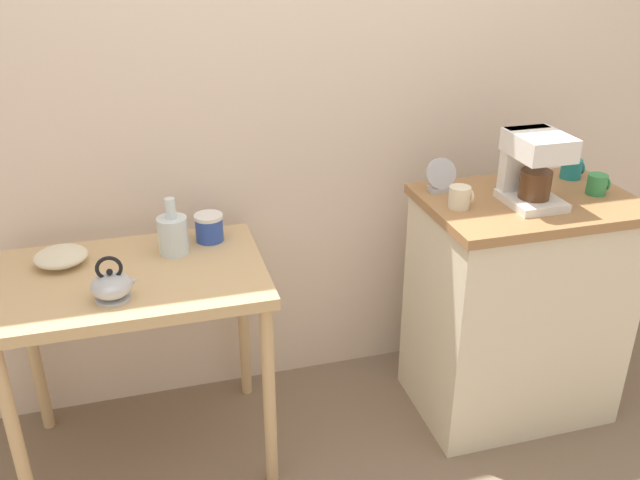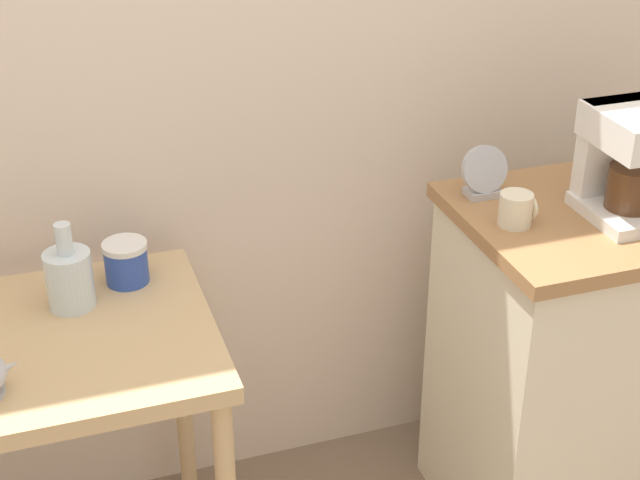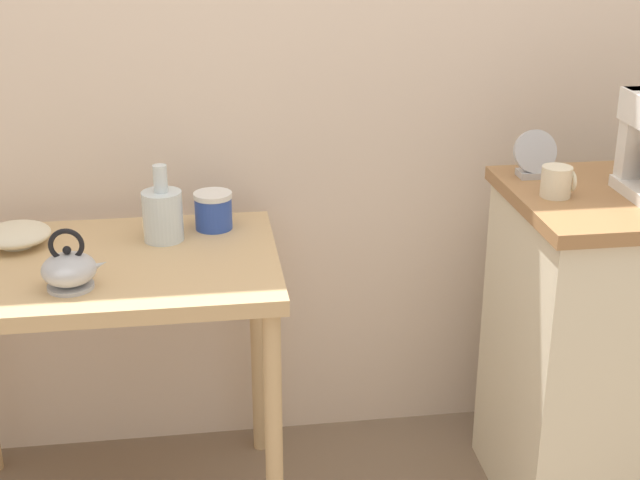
{
  "view_description": "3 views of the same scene",
  "coord_description": "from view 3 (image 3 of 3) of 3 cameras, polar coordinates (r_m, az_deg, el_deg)",
  "views": [
    {
      "loc": [
        -0.62,
        -2.02,
        1.84
      ],
      "look_at": [
        -0.06,
        -0.02,
        0.85
      ],
      "focal_mm": 37.95,
      "sensor_mm": 36.0,
      "label": 1
    },
    {
      "loc": [
        -0.59,
        -1.73,
        1.93
      ],
      "look_at": [
        -0.0,
        0.02,
        0.93
      ],
      "focal_mm": 53.77,
      "sensor_mm": 36.0,
      "label": 2
    },
    {
      "loc": [
        -0.44,
        -2.1,
        1.67
      ],
      "look_at": [
        -0.14,
        0.01,
        0.82
      ],
      "focal_mm": 51.29,
      "sensor_mm": 36.0,
      "label": 3
    }
  ],
  "objects": [
    {
      "name": "table_clock",
      "position": [
        2.5,
        13.25,
        5.09
      ],
      "size": [
        0.12,
        0.06,
        0.13
      ],
      "color": "#B2B5BA",
      "rests_on": "kitchen_counter"
    },
    {
      "name": "canister_enamel",
      "position": [
        2.5,
        -6.67,
        1.84
      ],
      "size": [
        0.1,
        0.1,
        0.1
      ],
      "color": "#2D4CAD",
      "rests_on": "wooden_table"
    },
    {
      "name": "bowl_stoneware",
      "position": [
        2.5,
        -18.44,
        0.31
      ],
      "size": [
        0.18,
        0.18,
        0.06
      ],
      "color": "beige",
      "rests_on": "wooden_table"
    },
    {
      "name": "kitchen_counter",
      "position": [
        2.68,
        19.31,
        -6.37
      ],
      "size": [
        0.77,
        0.53,
        0.92
      ],
      "color": "beige",
      "rests_on": "ground_plane"
    },
    {
      "name": "teakettle",
      "position": [
        2.2,
        -15.35,
        -1.77
      ],
      "size": [
        0.16,
        0.13,
        0.15
      ],
      "color": "#B2B5BA",
      "rests_on": "wooden_table"
    },
    {
      "name": "glass_carafe_vase",
      "position": [
        2.43,
        -9.79,
        1.63
      ],
      "size": [
        0.11,
        0.11,
        0.21
      ],
      "color": "silver",
      "rests_on": "wooden_table"
    },
    {
      "name": "wooden_table",
      "position": [
        2.4,
        -13.24,
        -3.45
      ],
      "size": [
        0.88,
        0.6,
        0.77
      ],
      "color": "tan",
      "rests_on": "ground_plane"
    },
    {
      "name": "mug_small_cream",
      "position": [
        2.37,
        14.58,
        3.55
      ],
      "size": [
        0.08,
        0.08,
        0.08
      ],
      "color": "beige",
      "rests_on": "kitchen_counter"
    }
  ]
}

